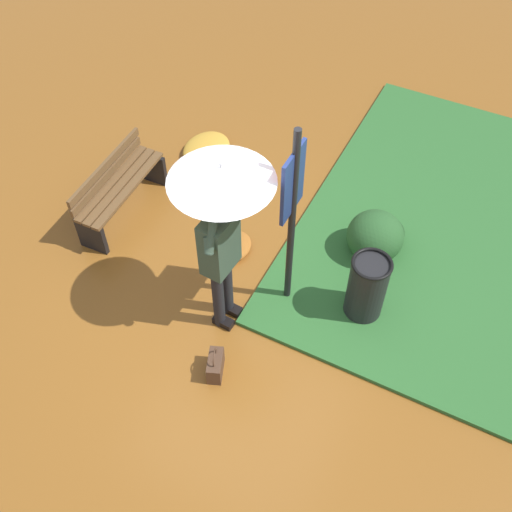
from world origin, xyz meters
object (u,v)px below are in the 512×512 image
trash_bin (367,288)px  person_with_umbrella (221,210)px  park_bench (119,188)px  handbag (215,365)px  info_sign_post (292,203)px

trash_bin → person_with_umbrella: bearing=116.2°
park_bench → trash_bin: 3.13m
person_with_umbrella → trash_bin: size_ratio=2.45×
trash_bin → park_bench: bearing=88.7°
person_with_umbrella → handbag: size_ratio=5.53×
handbag → park_bench: (1.42, 2.10, 0.28)m
person_with_umbrella → trash_bin: person_with_umbrella is taller
person_with_umbrella → trash_bin: bearing=-63.8°
trash_bin → handbag: bearing=142.4°
person_with_umbrella → info_sign_post: info_sign_post is taller
park_bench → person_with_umbrella: bearing=-111.2°
info_sign_post → handbag: size_ratio=6.22×
info_sign_post → park_bench: 2.56m
info_sign_post → person_with_umbrella: bearing=132.9°
handbag → trash_bin: bearing=-37.6°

